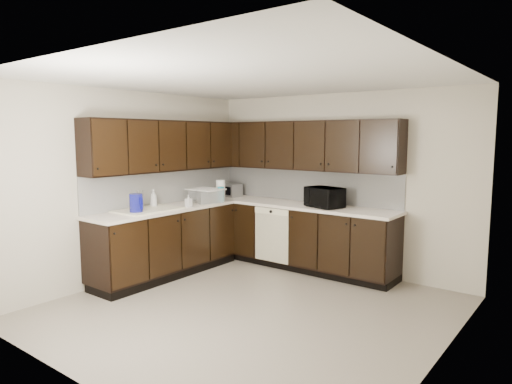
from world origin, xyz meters
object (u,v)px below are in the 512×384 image
microwave (324,197)px  storage_bin (206,195)px  sink (147,215)px  blue_pitcher (136,204)px  toaster_oven (230,190)px

microwave → storage_bin: bearing=-143.7°
sink → blue_pitcher: bearing=-73.7°
sink → blue_pitcher: sink is taller
sink → storage_bin: sink is taller
microwave → storage_bin: microwave is taller
storage_bin → blue_pitcher: 1.27m
microwave → storage_bin: 1.75m
microwave → toaster_oven: 1.76m
blue_pitcher → sink: bearing=103.7°
microwave → blue_pitcher: microwave is taller
sink → toaster_oven: sink is taller
sink → toaster_oven: bearing=92.3°
toaster_oven → storage_bin: size_ratio=0.68×
sink → blue_pitcher: size_ratio=3.29×
sink → blue_pitcher: (0.07, -0.23, 0.18)m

